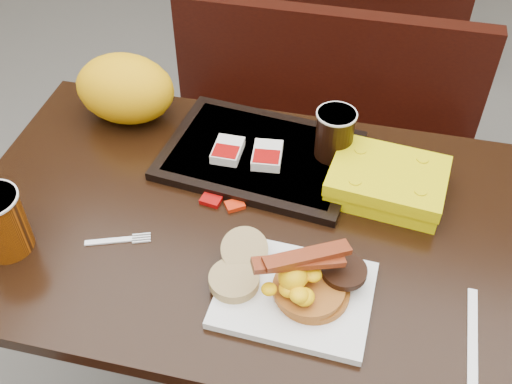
% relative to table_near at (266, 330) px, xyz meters
% --- Properties ---
extents(table_near, '(1.20, 0.70, 0.75)m').
position_rel_table_near_xyz_m(table_near, '(0.00, 0.00, 0.00)').
color(table_near, black).
rests_on(table_near, floor).
extents(bench_near_n, '(1.00, 0.46, 0.72)m').
position_rel_table_near_xyz_m(bench_near_n, '(0.00, 0.70, -0.02)').
color(bench_near_n, black).
rests_on(bench_near_n, floor).
extents(platter, '(0.27, 0.21, 0.02)m').
position_rel_table_near_xyz_m(platter, '(0.08, -0.16, 0.38)').
color(platter, white).
rests_on(platter, table_near).
extents(pancake_stack, '(0.15, 0.15, 0.03)m').
position_rel_table_near_xyz_m(pancake_stack, '(0.11, -0.16, 0.40)').
color(pancake_stack, '#A24D1B').
rests_on(pancake_stack, platter).
extents(sausage_patty, '(0.10, 0.10, 0.01)m').
position_rel_table_near_xyz_m(sausage_patty, '(0.16, -0.12, 0.42)').
color(sausage_patty, black).
rests_on(sausage_patty, pancake_stack).
extents(scrambled_eggs, '(0.10, 0.10, 0.04)m').
position_rel_table_near_xyz_m(scrambled_eggs, '(0.08, -0.17, 0.44)').
color(scrambled_eggs, '#FFBC05').
rests_on(scrambled_eggs, pancake_stack).
extents(bacon_strips, '(0.17, 0.13, 0.01)m').
position_rel_table_near_xyz_m(bacon_strips, '(0.08, -0.16, 0.47)').
color(bacon_strips, '#401104').
rests_on(bacon_strips, scrambled_eggs).
extents(muffin_bottom, '(0.09, 0.09, 0.02)m').
position_rel_table_near_xyz_m(muffin_bottom, '(-0.02, -0.17, 0.40)').
color(muffin_bottom, tan).
rests_on(muffin_bottom, platter).
extents(muffin_top, '(0.10, 0.10, 0.05)m').
position_rel_table_near_xyz_m(muffin_top, '(-0.02, -0.11, 0.41)').
color(muffin_top, tan).
rests_on(muffin_top, platter).
extents(coffee_cup_near, '(0.11, 0.11, 0.13)m').
position_rel_table_near_xyz_m(coffee_cup_near, '(-0.46, -0.17, 0.44)').
color(coffee_cup_near, '#953E05').
rests_on(coffee_cup_near, table_near).
extents(fork, '(0.12, 0.06, 0.00)m').
position_rel_table_near_xyz_m(fork, '(-0.28, -0.12, 0.38)').
color(fork, white).
rests_on(fork, table_near).
extents(knife, '(0.02, 0.19, 0.00)m').
position_rel_table_near_xyz_m(knife, '(0.38, -0.17, 0.38)').
color(knife, white).
rests_on(knife, table_near).
extents(condiment_syrup, '(0.05, 0.04, 0.01)m').
position_rel_table_near_xyz_m(condiment_syrup, '(-0.07, 0.03, 0.38)').
color(condiment_syrup, red).
rests_on(condiment_syrup, table_near).
extents(condiment_ketchup, '(0.04, 0.04, 0.01)m').
position_rel_table_near_xyz_m(condiment_ketchup, '(-0.12, 0.03, 0.38)').
color(condiment_ketchup, '#8C0504').
rests_on(condiment_ketchup, table_near).
extents(tray, '(0.43, 0.33, 0.02)m').
position_rel_table_near_xyz_m(tray, '(-0.06, 0.18, 0.38)').
color(tray, black).
rests_on(tray, table_near).
extents(hashbrown_sleeve_left, '(0.06, 0.08, 0.02)m').
position_rel_table_near_xyz_m(hashbrown_sleeve_left, '(-0.12, 0.16, 0.40)').
color(hashbrown_sleeve_left, silver).
rests_on(hashbrown_sleeve_left, tray).
extents(hashbrown_sleeve_right, '(0.07, 0.09, 0.02)m').
position_rel_table_near_xyz_m(hashbrown_sleeve_right, '(-0.04, 0.16, 0.40)').
color(hashbrown_sleeve_right, silver).
rests_on(hashbrown_sleeve_right, tray).
extents(coffee_cup_far, '(0.10, 0.10, 0.11)m').
position_rel_table_near_xyz_m(coffee_cup_far, '(0.09, 0.21, 0.45)').
color(coffee_cup_far, black).
rests_on(coffee_cup_far, tray).
extents(clamshell, '(0.24, 0.19, 0.06)m').
position_rel_table_near_xyz_m(clamshell, '(0.21, 0.13, 0.41)').
color(clamshell, '#D7C703').
rests_on(clamshell, table_near).
extents(paper_bag, '(0.22, 0.16, 0.15)m').
position_rel_table_near_xyz_m(paper_bag, '(-0.38, 0.25, 0.45)').
color(paper_bag, yellow).
rests_on(paper_bag, table_near).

